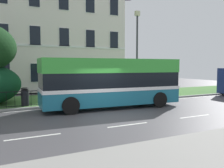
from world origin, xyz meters
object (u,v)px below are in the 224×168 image
object	(u,v)px
single_decker_bus	(111,82)
georgian_townhouse	(41,32)
litter_bin	(25,97)
street_lamp_post	(137,49)

from	to	relation	value
single_decker_bus	georgian_townhouse	bearing A→B (deg)	100.62
georgian_townhouse	litter_bin	bearing A→B (deg)	-104.79
litter_bin	single_decker_bus	bearing A→B (deg)	-25.29
single_decker_bus	street_lamp_post	distance (m)	4.77
georgian_townhouse	single_decker_bus	size ratio (longest dim) A/B	1.87
georgian_townhouse	street_lamp_post	distance (m)	12.89
street_lamp_post	georgian_townhouse	bearing A→B (deg)	114.09
single_decker_bus	street_lamp_post	world-z (taller)	street_lamp_post
litter_bin	street_lamp_post	bearing A→B (deg)	0.69
georgian_townhouse	single_decker_bus	xyz separation A→B (m)	(1.77, -13.95, -4.78)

